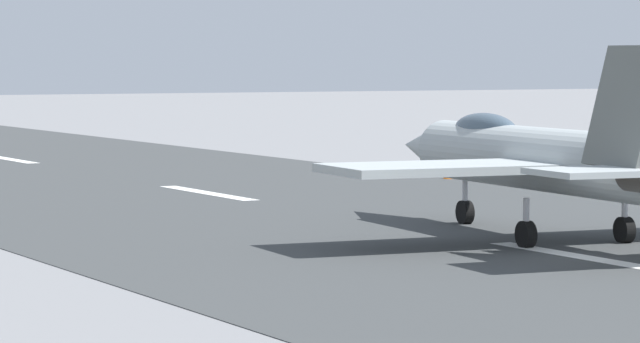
{
  "coord_description": "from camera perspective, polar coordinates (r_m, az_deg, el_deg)",
  "views": [
    {
      "loc": [
        -35.7,
        27.2,
        5.28
      ],
      "look_at": [
        5.37,
        5.55,
        2.2
      ],
      "focal_mm": 96.51,
      "sensor_mm": 36.0,
      "label": 1
    }
  ],
  "objects": [
    {
      "name": "marker_cone_far",
      "position": [
        74.9,
        4.27,
        -0.04
      ],
      "size": [
        0.44,
        0.44,
        0.55
      ],
      "primitive_type": "cone",
      "color": "orange",
      "rests_on": "ground"
    },
    {
      "name": "fighter_jet",
      "position": [
        50.24,
        7.44,
        0.48
      ],
      "size": [
        17.48,
        14.26,
        5.6
      ],
      "color": "#A5ADAE",
      "rests_on": "ground"
    },
    {
      "name": "crew_person",
      "position": [
        69.63,
        8.23,
        0.1
      ],
      "size": [
        0.42,
        0.66,
        1.67
      ],
      "color": "#1E2338",
      "rests_on": "ground"
    },
    {
      "name": "ground_plane",
      "position": [
        45.19,
        9.45,
        -2.97
      ],
      "size": [
        400.0,
        400.0,
        0.0
      ],
      "primitive_type": "plane",
      "color": "slate"
    },
    {
      "name": "runway_strip",
      "position": [
        45.17,
        9.47,
        -2.96
      ],
      "size": [
        240.0,
        26.0,
        0.02
      ],
      "color": "#393C3D",
      "rests_on": "ground"
    }
  ]
}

